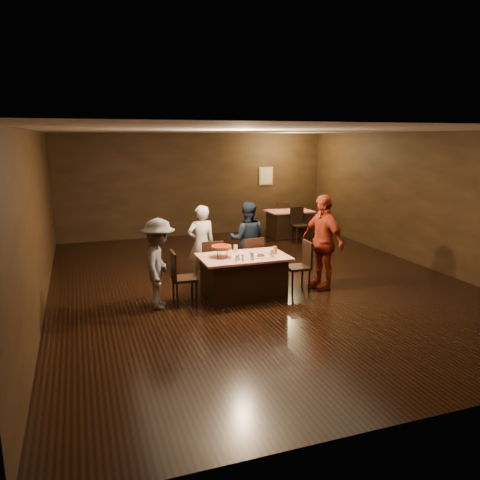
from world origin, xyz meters
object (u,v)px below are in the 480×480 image
object	(u,v)px
diner_navy_hoodie	(247,239)
glass_amber	(275,250)
back_table	(289,223)
glass_front_left	(252,256)
chair_far_left	(211,263)
glass_back	(236,249)
pizza_stand	(222,247)
glass_front_right	(272,253)
chair_back_near	(300,224)
diner_white_jacket	(201,244)
main_table	(243,276)
chair_far_right	(250,260)
chair_end_right	(298,266)
diner_grey_knit	(159,264)
chair_back_far	(281,217)
diner_red_shirt	(322,242)
chair_end_left	(184,277)
plate_empty	(268,251)

from	to	relation	value
diner_navy_hoodie	glass_amber	bearing A→B (deg)	111.59
back_table	glass_amber	bearing A→B (deg)	-117.93
glass_front_left	glass_amber	size ratio (longest dim) A/B	1.00
chair_far_left	glass_back	world-z (taller)	chair_far_left
pizza_stand	glass_front_right	distance (m)	0.91
chair_back_near	diner_white_jacket	distance (m)	4.53
main_table	chair_far_right	world-z (taller)	chair_far_right
chair_end_right	diner_grey_knit	world-z (taller)	diner_grey_knit
pizza_stand	glass_front_right	world-z (taller)	pizza_stand
back_table	chair_back_far	xyz separation A→B (m)	(0.00, 0.60, 0.09)
diner_red_shirt	glass_front_left	distance (m)	1.60
diner_grey_knit	main_table	bearing A→B (deg)	-72.27
chair_end_left	pizza_stand	distance (m)	0.85
diner_navy_hoodie	glass_front_right	xyz separation A→B (m)	(-0.07, -1.47, 0.05)
main_table	diner_navy_hoodie	xyz separation A→B (m)	(0.52, 1.22, 0.41)
pizza_stand	glass_amber	xyz separation A→B (m)	(1.00, -0.10, -0.11)
back_table	glass_back	world-z (taller)	glass_back
plate_empty	chair_back_near	bearing A→B (deg)	56.18
diner_navy_hoodie	pizza_stand	size ratio (longest dim) A/B	4.16
main_table	glass_front_left	world-z (taller)	glass_front_left
diner_red_shirt	glass_back	bearing A→B (deg)	-113.14
chair_back_near	chair_far_right	bearing A→B (deg)	-132.11
chair_far_left	glass_back	distance (m)	0.68
chair_back_near	pizza_stand	xyz separation A→B (m)	(-3.48, -3.87, 0.48)
diner_navy_hoodie	glass_back	size ratio (longest dim) A/B	11.29
chair_far_left	glass_back	xyz separation A→B (m)	(0.35, -0.45, 0.37)
diner_white_jacket	chair_back_far	bearing A→B (deg)	-135.28
chair_end_right	glass_amber	xyz separation A→B (m)	(-0.50, -0.05, 0.37)
diner_red_shirt	glass_front_right	size ratio (longest dim) A/B	13.03
chair_far_right	glass_front_left	bearing A→B (deg)	67.92
chair_far_right	glass_front_right	bearing A→B (deg)	89.22
back_table	glass_back	bearing A→B (deg)	-125.89
chair_end_right	glass_front_left	distance (m)	1.15
glass_back	glass_front_right	bearing A→B (deg)	-47.73
plate_empty	glass_amber	xyz separation A→B (m)	(0.05, -0.20, 0.06)
chair_back_near	back_table	bearing A→B (deg)	88.06
main_table	chair_back_far	world-z (taller)	chair_back_far
pizza_stand	diner_navy_hoodie	bearing A→B (deg)	51.83
chair_far_right	diner_navy_hoodie	bearing A→B (deg)	-108.16
diner_white_jacket	diner_navy_hoodie	bearing A→B (deg)	-179.91
main_table	glass_front_right	size ratio (longest dim) A/B	11.43
glass_back	plate_empty	bearing A→B (deg)	-14.04
chair_end_left	chair_back_near	distance (m)	5.73
glass_front_right	plate_empty	bearing A→B (deg)	75.96
pizza_stand	plate_empty	size ratio (longest dim) A/B	1.52
chair_end_right	chair_back_near	size ratio (longest dim) A/B	1.00
plate_empty	diner_red_shirt	bearing A→B (deg)	-7.25
diner_grey_knit	pizza_stand	distance (m)	1.16
chair_back_near	diner_navy_hoodie	distance (m)	3.73
chair_far_left	diner_white_jacket	bearing A→B (deg)	-72.10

